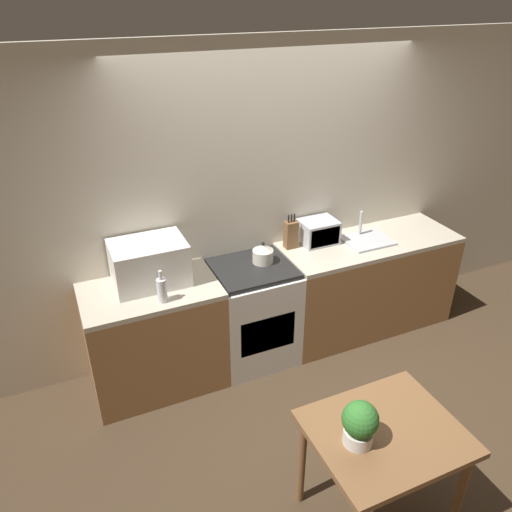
{
  "coord_description": "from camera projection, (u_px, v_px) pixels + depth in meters",
  "views": [
    {
      "loc": [
        -1.69,
        -2.36,
        2.91
      ],
      "look_at": [
        -0.32,
        0.74,
        1.05
      ],
      "focal_mm": 35.0,
      "sensor_mm": 36.0,
      "label": 1
    }
  ],
  "objects": [
    {
      "name": "kettle",
      "position": [
        263.0,
        253.0,
        4.05
      ],
      "size": [
        0.17,
        0.17,
        0.18
      ],
      "color": "beige",
      "rests_on": "stove_range"
    },
    {
      "name": "ground_plane",
      "position": [
        331.0,
        408.0,
        3.89
      ],
      "size": [
        16.0,
        16.0,
        0.0
      ],
      "primitive_type": "plane",
      "color": "#3D2D1E"
    },
    {
      "name": "knife_block",
      "position": [
        291.0,
        234.0,
        4.26
      ],
      "size": [
        0.11,
        0.08,
        0.31
      ],
      "color": "brown",
      "rests_on": "counter_right_run"
    },
    {
      "name": "wall_back",
      "position": [
        269.0,
        200.0,
        4.21
      ],
      "size": [
        10.0,
        0.06,
        2.6
      ],
      "color": "beige",
      "rests_on": "ground_plane"
    },
    {
      "name": "sink_basin",
      "position": [
        367.0,
        239.0,
        4.41
      ],
      "size": [
        0.4,
        0.34,
        0.24
      ],
      "color": "#ADAFB5",
      "rests_on": "counter_right_run"
    },
    {
      "name": "microwave",
      "position": [
        149.0,
        263.0,
        3.73
      ],
      "size": [
        0.55,
        0.39,
        0.34
      ],
      "color": "silver",
      "rests_on": "counter_left_run"
    },
    {
      "name": "potted_plant",
      "position": [
        360.0,
        423.0,
        2.61
      ],
      "size": [
        0.2,
        0.2,
        0.27
      ],
      "color": "beige",
      "rests_on": "dining_table"
    },
    {
      "name": "stove_range",
      "position": [
        253.0,
        313.0,
        4.24
      ],
      "size": [
        0.66,
        0.62,
        0.9
      ],
      "color": "silver",
      "rests_on": "ground_plane"
    },
    {
      "name": "bottle",
      "position": [
        162.0,
        290.0,
        3.54
      ],
      "size": [
        0.07,
        0.07,
        0.25
      ],
      "color": "silver",
      "rests_on": "counter_left_run"
    },
    {
      "name": "dining_table",
      "position": [
        384.0,
        444.0,
        2.79
      ],
      "size": [
        0.83,
        0.69,
        0.75
      ],
      "color": "brown",
      "rests_on": "ground_plane"
    },
    {
      "name": "counter_right_run",
      "position": [
        365.0,
        284.0,
        4.65
      ],
      "size": [
        1.63,
        0.62,
        0.9
      ],
      "color": "olive",
      "rests_on": "ground_plane"
    },
    {
      "name": "counter_left_run",
      "position": [
        155.0,
        337.0,
        3.94
      ],
      "size": [
        1.03,
        0.62,
        0.9
      ],
      "color": "olive",
      "rests_on": "ground_plane"
    },
    {
      "name": "toaster_oven",
      "position": [
        318.0,
        232.0,
        4.35
      ],
      "size": [
        0.32,
        0.25,
        0.21
      ],
      "color": "#ADAFB5",
      "rests_on": "counter_right_run"
    }
  ]
}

